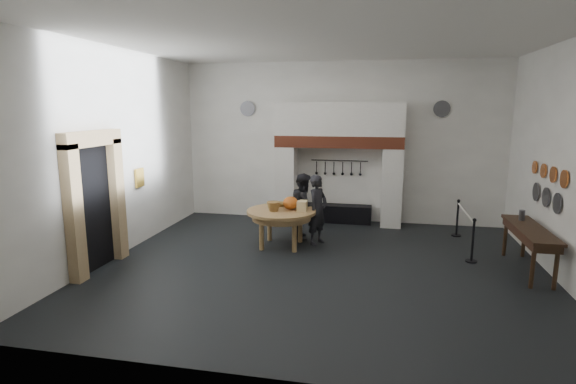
% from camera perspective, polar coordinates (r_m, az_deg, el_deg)
% --- Properties ---
extents(floor, '(9.00, 8.00, 0.02)m').
position_cam_1_polar(floor, '(9.45, 4.14, -9.41)').
color(floor, black).
rests_on(floor, ground).
extents(ceiling, '(9.00, 8.00, 0.02)m').
position_cam_1_polar(ceiling, '(8.95, 4.56, 18.73)').
color(ceiling, silver).
rests_on(ceiling, wall_back).
extents(wall_back, '(9.00, 0.02, 4.50)m').
position_cam_1_polar(wall_back, '(12.89, 6.62, 6.24)').
color(wall_back, white).
rests_on(wall_back, floor).
extents(wall_front, '(9.00, 0.02, 4.50)m').
position_cam_1_polar(wall_front, '(5.03, -1.46, -0.80)').
color(wall_front, white).
rests_on(wall_front, floor).
extents(wall_left, '(0.02, 8.00, 4.50)m').
position_cam_1_polar(wall_left, '(10.48, -20.94, 4.56)').
color(wall_left, white).
rests_on(wall_left, floor).
extents(wall_right, '(0.02, 8.00, 4.50)m').
position_cam_1_polar(wall_right, '(9.48, 32.46, 3.00)').
color(wall_right, white).
rests_on(wall_right, floor).
extents(chimney_pier_left, '(0.55, 0.70, 2.15)m').
position_cam_1_polar(chimney_pier_left, '(12.90, -0.18, 1.05)').
color(chimney_pier_left, silver).
rests_on(chimney_pier_left, floor).
extents(chimney_pier_right, '(0.55, 0.70, 2.15)m').
position_cam_1_polar(chimney_pier_right, '(12.64, 13.03, 0.57)').
color(chimney_pier_right, silver).
rests_on(chimney_pier_right, floor).
extents(hearth_brick_band, '(3.50, 0.72, 0.32)m').
position_cam_1_polar(hearth_brick_band, '(12.53, 6.48, 6.39)').
color(hearth_brick_band, '#9E442B').
rests_on(hearth_brick_band, chimney_pier_left).
extents(chimney_hood, '(3.50, 0.70, 0.90)m').
position_cam_1_polar(chimney_hood, '(12.50, 6.54, 9.18)').
color(chimney_hood, silver).
rests_on(chimney_hood, hearth_brick_band).
extents(iron_range, '(1.90, 0.45, 0.50)m').
position_cam_1_polar(iron_range, '(12.92, 6.31, -2.73)').
color(iron_range, black).
rests_on(iron_range, floor).
extents(utensil_rail, '(1.60, 0.02, 0.02)m').
position_cam_1_polar(utensil_rail, '(12.86, 6.54, 3.99)').
color(utensil_rail, black).
rests_on(utensil_rail, wall_back).
extents(door_recess, '(0.04, 1.10, 2.50)m').
position_cam_1_polar(door_recess, '(9.80, -23.51, -1.95)').
color(door_recess, black).
rests_on(door_recess, floor).
extents(door_jamb_near, '(0.22, 0.30, 2.60)m').
position_cam_1_polar(door_jamb_near, '(9.19, -25.55, -2.59)').
color(door_jamb_near, tan).
rests_on(door_jamb_near, floor).
extents(door_jamb_far, '(0.22, 0.30, 2.60)m').
position_cam_1_polar(door_jamb_far, '(10.31, -20.91, -0.88)').
color(door_jamb_far, tan).
rests_on(door_jamb_far, floor).
extents(door_lintel, '(0.22, 1.70, 0.30)m').
position_cam_1_polar(door_lintel, '(9.56, -23.69, 6.24)').
color(door_lintel, tan).
rests_on(door_lintel, door_jamb_near).
extents(wall_plaque, '(0.05, 0.34, 0.44)m').
position_cam_1_polar(wall_plaque, '(11.22, -18.33, 1.74)').
color(wall_plaque, gold).
rests_on(wall_plaque, wall_left).
extents(work_table, '(1.99, 1.99, 0.07)m').
position_cam_1_polar(work_table, '(10.53, -0.85, -2.49)').
color(work_table, tan).
rests_on(work_table, floor).
extents(pumpkin, '(0.36, 0.36, 0.31)m').
position_cam_1_polar(pumpkin, '(10.54, 0.33, -1.41)').
color(pumpkin, '#C9521C').
rests_on(pumpkin, work_table).
extents(cheese_block_big, '(0.22, 0.22, 0.24)m').
position_cam_1_polar(cheese_block_big, '(10.35, 1.79, -1.84)').
color(cheese_block_big, '#D1B67D').
rests_on(cheese_block_big, work_table).
extents(cheese_block_small, '(0.18, 0.18, 0.20)m').
position_cam_1_polar(cheese_block_small, '(10.65, 1.96, -1.59)').
color(cheese_block_small, '#DECA84').
rests_on(cheese_block_small, work_table).
extents(wicker_basket, '(0.39, 0.39, 0.22)m').
position_cam_1_polar(wicker_basket, '(10.39, -1.84, -1.85)').
color(wicker_basket, olive).
rests_on(wicker_basket, work_table).
extents(bread_loaf, '(0.31, 0.18, 0.13)m').
position_cam_1_polar(bread_loaf, '(10.86, -0.97, -1.53)').
color(bread_loaf, olive).
rests_on(bread_loaf, work_table).
extents(visitor_near, '(0.63, 0.72, 1.68)m').
position_cam_1_polar(visitor_near, '(10.73, 3.79, -2.27)').
color(visitor_near, black).
rests_on(visitor_near, floor).
extents(visitor_far, '(0.73, 0.88, 1.64)m').
position_cam_1_polar(visitor_far, '(11.17, 2.04, -1.80)').
color(visitor_far, black).
rests_on(visitor_far, floor).
extents(side_table, '(0.55, 2.20, 0.06)m').
position_cam_1_polar(side_table, '(10.13, 28.41, -4.17)').
color(side_table, '#361E13').
rests_on(side_table, floor).
extents(pewter_jug, '(0.12, 0.12, 0.22)m').
position_cam_1_polar(pewter_jug, '(10.66, 27.56, -2.63)').
color(pewter_jug, '#4A4A4F').
rests_on(pewter_jug, side_table).
extents(copper_pan_a, '(0.03, 0.34, 0.34)m').
position_cam_1_polar(copper_pan_a, '(9.69, 31.65, 1.42)').
color(copper_pan_a, '#C6662D').
rests_on(copper_pan_a, wall_right).
extents(copper_pan_b, '(0.03, 0.32, 0.32)m').
position_cam_1_polar(copper_pan_b, '(10.20, 30.62, 1.91)').
color(copper_pan_b, '#C6662D').
rests_on(copper_pan_b, wall_right).
extents(copper_pan_c, '(0.03, 0.30, 0.30)m').
position_cam_1_polar(copper_pan_c, '(10.72, 29.69, 2.36)').
color(copper_pan_c, '#C6662D').
rests_on(copper_pan_c, wall_right).
extents(copper_pan_d, '(0.03, 0.28, 0.28)m').
position_cam_1_polar(copper_pan_d, '(11.24, 28.84, 2.77)').
color(copper_pan_d, '#C6662D').
rests_on(copper_pan_d, wall_right).
extents(pewter_plate_left, '(0.03, 0.40, 0.40)m').
position_cam_1_polar(pewter_plate_left, '(9.95, 30.99, -1.24)').
color(pewter_plate_left, '#4C4C51').
rests_on(pewter_plate_left, wall_right).
extents(pewter_plate_mid, '(0.03, 0.40, 0.40)m').
position_cam_1_polar(pewter_plate_mid, '(10.51, 29.93, -0.57)').
color(pewter_plate_mid, '#4C4C51').
rests_on(pewter_plate_mid, wall_right).
extents(pewter_plate_right, '(0.03, 0.40, 0.40)m').
position_cam_1_polar(pewter_plate_right, '(11.07, 28.98, 0.03)').
color(pewter_plate_right, '#4C4C51').
rests_on(pewter_plate_right, wall_right).
extents(pewter_plate_back_left, '(0.44, 0.03, 0.44)m').
position_cam_1_polar(pewter_plate_back_left, '(13.32, -5.16, 10.50)').
color(pewter_plate_back_left, '#4C4C51').
rests_on(pewter_plate_back_left, wall_back).
extents(pewter_plate_back_right, '(0.44, 0.03, 0.44)m').
position_cam_1_polar(pewter_plate_back_right, '(12.86, 18.95, 9.96)').
color(pewter_plate_back_right, '#4C4C51').
rests_on(pewter_plate_back_right, wall_back).
extents(barrier_post_near, '(0.05, 0.05, 0.90)m').
position_cam_1_polar(barrier_post_near, '(10.31, 22.41, -5.85)').
color(barrier_post_near, black).
rests_on(barrier_post_near, floor).
extents(barrier_post_far, '(0.05, 0.05, 0.90)m').
position_cam_1_polar(barrier_post_far, '(12.22, 20.71, -3.21)').
color(barrier_post_far, black).
rests_on(barrier_post_far, floor).
extents(barrier_rope, '(0.04, 2.00, 0.04)m').
position_cam_1_polar(barrier_rope, '(11.17, 21.63, -2.43)').
color(barrier_rope, silver).
rests_on(barrier_rope, barrier_post_near).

